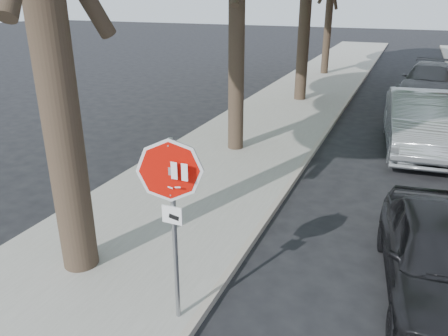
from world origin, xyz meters
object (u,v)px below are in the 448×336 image
object	(u,v)px
car_c	(429,82)
car_a	(440,256)
stop_sign	(172,198)
car_b	(420,122)

from	to	relation	value
car_c	car_a	bearing A→B (deg)	-82.76
stop_sign	car_b	world-z (taller)	stop_sign
stop_sign	car_a	xyz separation A→B (m)	(3.30, 2.13, -1.28)
stop_sign	car_c	bearing A→B (deg)	78.80
car_a	car_c	world-z (taller)	car_c
car_b	car_c	world-z (taller)	car_b
stop_sign	car_b	distance (m)	9.80
car_c	car_b	bearing A→B (deg)	-85.32
stop_sign	car_c	xyz separation A→B (m)	(3.30, 16.66, -1.19)
car_a	car_b	xyz separation A→B (m)	(-0.33, 7.14, 0.16)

